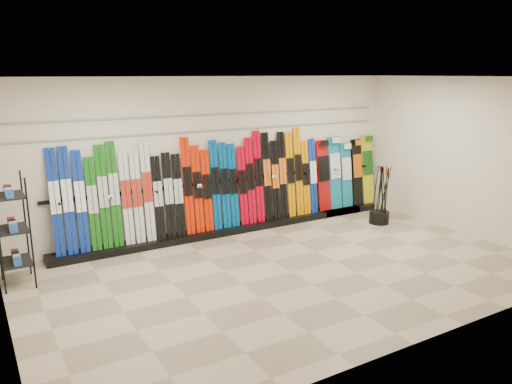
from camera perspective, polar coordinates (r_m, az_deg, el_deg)
floor at (r=7.99m, az=4.06°, el=-9.10°), size 8.00×8.00×0.00m
back_wall at (r=9.66m, az=-4.24°, el=4.13°), size 8.00×0.00×8.00m
right_wall at (r=10.33m, az=22.86°, el=3.72°), size 0.00×5.00×5.00m
ceiling at (r=7.38m, az=4.46°, el=12.96°), size 8.00×8.00×0.00m
ski_rack_base at (r=9.91m, az=-2.36°, el=-4.18°), size 8.00×0.40×0.12m
skis at (r=9.43m, az=-6.22°, el=0.52°), size 5.37×0.25×1.83m
snowboards at (r=11.35m, az=10.23°, el=2.16°), size 1.59×0.24×1.58m
accessory_rack at (r=8.08m, az=-26.02°, el=-4.00°), size 0.40×0.60×1.65m
pole_bin at (r=10.72m, az=13.89°, el=-2.83°), size 0.41×0.41×0.25m
ski_poles at (r=10.62m, az=14.22°, el=-0.29°), size 0.35×0.36×1.18m
slatwall_rail_0 at (r=9.58m, az=-4.24°, el=7.07°), size 7.60×0.02×0.03m
slatwall_rail_1 at (r=9.55m, az=-4.27°, el=8.86°), size 7.60×0.02×0.03m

